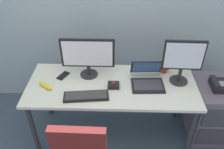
% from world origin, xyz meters
% --- Properties ---
extents(ground_plane, '(8.00, 8.00, 0.00)m').
position_xyz_m(ground_plane, '(0.00, 0.00, 0.00)').
color(ground_plane, '#3B4B5A').
extents(desk, '(1.66, 0.68, 0.71)m').
position_xyz_m(desk, '(0.00, 0.00, 0.63)').
color(desk, silver).
rests_on(desk, ground).
extents(file_cabinet, '(0.42, 0.53, 0.66)m').
position_xyz_m(file_cabinet, '(1.07, 0.06, 0.33)').
color(file_cabinet, '#5C5461').
rests_on(file_cabinet, ground).
extents(desk_phone, '(0.17, 0.20, 0.09)m').
position_xyz_m(desk_phone, '(1.06, 0.04, 0.69)').
color(desk_phone, black).
rests_on(desk_phone, file_cabinet).
extents(monitor_main, '(0.53, 0.18, 0.41)m').
position_xyz_m(monitor_main, '(-0.24, 0.15, 0.95)').
color(monitor_main, '#262628').
rests_on(monitor_main, desk).
extents(monitor_side, '(0.38, 0.18, 0.45)m').
position_xyz_m(monitor_side, '(0.66, 0.07, 0.97)').
color(monitor_side, '#262628').
rests_on(monitor_side, desk).
extents(keyboard, '(0.42, 0.18, 0.03)m').
position_xyz_m(keyboard, '(-0.23, -0.19, 0.72)').
color(keyboard, black).
rests_on(keyboard, desk).
extents(laptop, '(0.32, 0.34, 0.22)m').
position_xyz_m(laptop, '(0.34, 0.04, 0.76)').
color(laptop, black).
rests_on(laptop, desk).
extents(trackball_mouse, '(0.11, 0.09, 0.07)m').
position_xyz_m(trackball_mouse, '(0.02, -0.04, 0.73)').
color(trackball_mouse, black).
rests_on(trackball_mouse, desk).
extents(coffee_mug, '(0.09, 0.08, 0.11)m').
position_xyz_m(coffee_mug, '(0.53, 0.23, 0.77)').
color(coffee_mug, '#9B362F').
rests_on(coffee_mug, desk).
extents(cell_phone, '(0.13, 0.16, 0.01)m').
position_xyz_m(cell_phone, '(-0.50, 0.12, 0.71)').
color(cell_phone, black).
rests_on(cell_phone, desk).
extents(banana, '(0.18, 0.15, 0.04)m').
position_xyz_m(banana, '(-0.64, -0.06, 0.73)').
color(banana, yellow).
rests_on(banana, desk).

